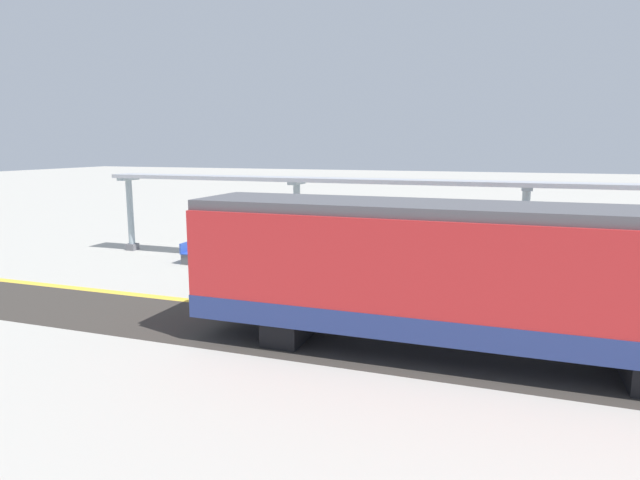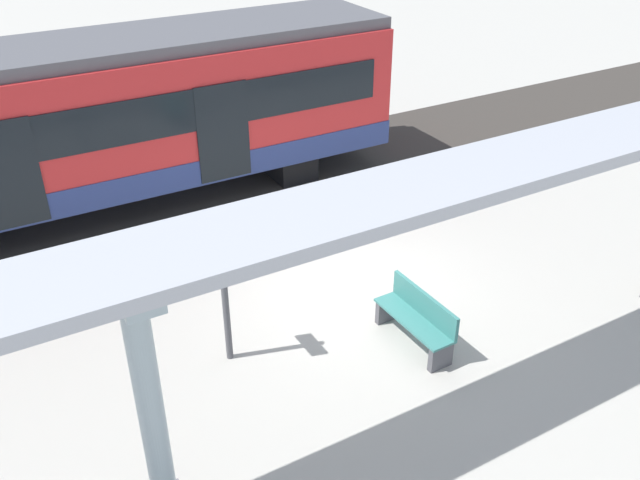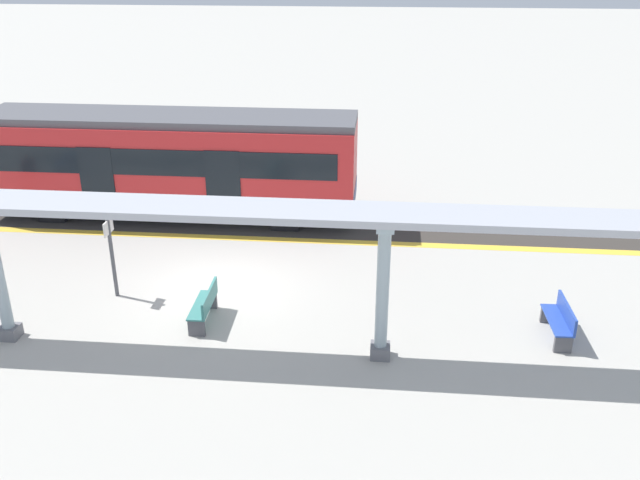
{
  "view_description": "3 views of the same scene",
  "coord_description": "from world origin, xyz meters",
  "px_view_note": "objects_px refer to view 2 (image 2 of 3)",
  "views": [
    {
      "loc": [
        -17.17,
        -3.74,
        4.73
      ],
      "look_at": [
        -0.11,
        2.28,
        1.58
      ],
      "focal_mm": 30.26,
      "sensor_mm": 36.0,
      "label": 1
    },
    {
      "loc": [
        8.38,
        -5.35,
        6.79
      ],
      "look_at": [
        0.1,
        -0.61,
        1.15
      ],
      "focal_mm": 38.38,
      "sensor_mm": 36.0,
      "label": 2
    },
    {
      "loc": [
        16.04,
        4.24,
        8.53
      ],
      "look_at": [
        0.27,
        2.77,
        1.6
      ],
      "focal_mm": 38.24,
      "sensor_mm": 36.0,
      "label": 3
    }
  ],
  "objects_px": {
    "bench_mid_platform": "(417,318)",
    "platform_info_sign": "(224,285)",
    "canopy_pillar_second": "(151,409)",
    "train_near_carriage": "(103,124)"
  },
  "relations": [
    {
      "from": "canopy_pillar_second",
      "to": "platform_info_sign",
      "type": "distance_m",
      "value": 2.87
    },
    {
      "from": "train_near_carriage",
      "to": "platform_info_sign",
      "type": "distance_m",
      "value": 5.83
    },
    {
      "from": "canopy_pillar_second",
      "to": "bench_mid_platform",
      "type": "distance_m",
      "value": 4.73
    },
    {
      "from": "bench_mid_platform",
      "to": "platform_info_sign",
      "type": "xyz_separation_m",
      "value": [
        -1.09,
        -2.67,
        0.89
      ]
    },
    {
      "from": "train_near_carriage",
      "to": "bench_mid_platform",
      "type": "distance_m",
      "value": 7.56
    },
    {
      "from": "bench_mid_platform",
      "to": "platform_info_sign",
      "type": "bearing_deg",
      "value": -112.16
    },
    {
      "from": "train_near_carriage",
      "to": "platform_info_sign",
      "type": "xyz_separation_m",
      "value": [
        5.81,
        0.12,
        -0.5
      ]
    },
    {
      "from": "bench_mid_platform",
      "to": "platform_info_sign",
      "type": "relative_size",
      "value": 0.69
    },
    {
      "from": "train_near_carriage",
      "to": "canopy_pillar_second",
      "type": "bearing_deg",
      "value": -11.35
    },
    {
      "from": "train_near_carriage",
      "to": "bench_mid_platform",
      "type": "xyz_separation_m",
      "value": [
        6.89,
        2.79,
        -1.39
      ]
    }
  ]
}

